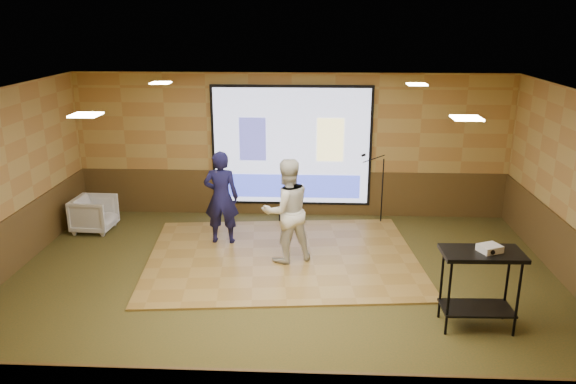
{
  "coord_description": "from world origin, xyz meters",
  "views": [
    {
      "loc": [
        0.48,
        -7.9,
        4.07
      ],
      "look_at": [
        0.05,
        0.92,
        1.3
      ],
      "focal_mm": 35.0,
      "sensor_mm": 36.0,
      "label": 1
    }
  ],
  "objects_px": {
    "player_left": "(221,197)",
    "banquet_chair": "(94,214)",
    "dance_floor": "(283,257)",
    "av_table": "(480,273)",
    "projector": "(490,248)",
    "duffel_bag": "(291,215)",
    "player_right": "(287,211)",
    "mic_stand": "(379,200)",
    "projector_screen": "(291,148)"
  },
  "relations": [
    {
      "from": "player_left",
      "to": "player_right",
      "type": "distance_m",
      "value": 1.45
    },
    {
      "from": "player_left",
      "to": "duffel_bag",
      "type": "relative_size",
      "value": 4.07
    },
    {
      "from": "player_right",
      "to": "av_table",
      "type": "height_order",
      "value": "player_right"
    },
    {
      "from": "mic_stand",
      "to": "duffel_bag",
      "type": "bearing_deg",
      "value": -170.32
    },
    {
      "from": "av_table",
      "to": "projector",
      "type": "height_order",
      "value": "projector"
    },
    {
      "from": "player_right",
      "to": "banquet_chair",
      "type": "height_order",
      "value": "player_right"
    },
    {
      "from": "player_left",
      "to": "banquet_chair",
      "type": "bearing_deg",
      "value": -11.44
    },
    {
      "from": "dance_floor",
      "to": "mic_stand",
      "type": "distance_m",
      "value": 2.68
    },
    {
      "from": "mic_stand",
      "to": "banquet_chair",
      "type": "relative_size",
      "value": 1.93
    },
    {
      "from": "av_table",
      "to": "banquet_chair",
      "type": "relative_size",
      "value": 1.47
    },
    {
      "from": "dance_floor",
      "to": "projector",
      "type": "height_order",
      "value": "projector"
    },
    {
      "from": "av_table",
      "to": "projector",
      "type": "xyz_separation_m",
      "value": [
        0.08,
        0.0,
        0.35
      ]
    },
    {
      "from": "mic_stand",
      "to": "duffel_bag",
      "type": "height_order",
      "value": "mic_stand"
    },
    {
      "from": "projector_screen",
      "to": "banquet_chair",
      "type": "distance_m",
      "value": 4.16
    },
    {
      "from": "player_right",
      "to": "banquet_chair",
      "type": "relative_size",
      "value": 2.37
    },
    {
      "from": "dance_floor",
      "to": "banquet_chair",
      "type": "relative_size",
      "value": 6.15
    },
    {
      "from": "player_left",
      "to": "av_table",
      "type": "height_order",
      "value": "player_left"
    },
    {
      "from": "dance_floor",
      "to": "mic_stand",
      "type": "height_order",
      "value": "mic_stand"
    },
    {
      "from": "dance_floor",
      "to": "player_left",
      "type": "bearing_deg",
      "value": 151.96
    },
    {
      "from": "player_right",
      "to": "mic_stand",
      "type": "distance_m",
      "value": 2.72
    },
    {
      "from": "projector_screen",
      "to": "projector",
      "type": "bearing_deg",
      "value": -57.63
    },
    {
      "from": "banquet_chair",
      "to": "duffel_bag",
      "type": "height_order",
      "value": "banquet_chair"
    },
    {
      "from": "projector",
      "to": "duffel_bag",
      "type": "bearing_deg",
      "value": 100.42
    },
    {
      "from": "projector_screen",
      "to": "player_right",
      "type": "xyz_separation_m",
      "value": [
        0.02,
        -2.41,
        -0.54
      ]
    },
    {
      "from": "player_left",
      "to": "mic_stand",
      "type": "distance_m",
      "value": 3.29
    },
    {
      "from": "dance_floor",
      "to": "av_table",
      "type": "height_order",
      "value": "av_table"
    },
    {
      "from": "projector_screen",
      "to": "player_left",
      "type": "height_order",
      "value": "projector_screen"
    },
    {
      "from": "player_left",
      "to": "banquet_chair",
      "type": "height_order",
      "value": "player_left"
    },
    {
      "from": "dance_floor",
      "to": "projector",
      "type": "distance_m",
      "value": 3.76
    },
    {
      "from": "player_left",
      "to": "duffel_bag",
      "type": "height_order",
      "value": "player_left"
    },
    {
      "from": "player_left",
      "to": "player_right",
      "type": "bearing_deg",
      "value": 148.36
    },
    {
      "from": "player_left",
      "to": "player_right",
      "type": "xyz_separation_m",
      "value": [
        1.24,
        -0.76,
        0.03
      ]
    },
    {
      "from": "av_table",
      "to": "mic_stand",
      "type": "relative_size",
      "value": 0.76
    },
    {
      "from": "projector_screen",
      "to": "av_table",
      "type": "distance_m",
      "value": 5.23
    },
    {
      "from": "dance_floor",
      "to": "mic_stand",
      "type": "relative_size",
      "value": 3.18
    },
    {
      "from": "projector_screen",
      "to": "projector",
      "type": "distance_m",
      "value": 5.24
    },
    {
      "from": "player_right",
      "to": "av_table",
      "type": "distance_m",
      "value": 3.36
    },
    {
      "from": "projector",
      "to": "av_table",
      "type": "bearing_deg",
      "value": 157.14
    },
    {
      "from": "dance_floor",
      "to": "player_right",
      "type": "distance_m",
      "value": 0.93
    },
    {
      "from": "projector",
      "to": "banquet_chair",
      "type": "bearing_deg",
      "value": 129.38
    },
    {
      "from": "banquet_chair",
      "to": "duffel_bag",
      "type": "bearing_deg",
      "value": -76.08
    },
    {
      "from": "av_table",
      "to": "banquet_chair",
      "type": "bearing_deg",
      "value": 153.28
    },
    {
      "from": "dance_floor",
      "to": "duffel_bag",
      "type": "bearing_deg",
      "value": 88.07
    },
    {
      "from": "dance_floor",
      "to": "duffel_bag",
      "type": "distance_m",
      "value": 1.9
    },
    {
      "from": "dance_floor",
      "to": "banquet_chair",
      "type": "bearing_deg",
      "value": 163.14
    },
    {
      "from": "player_left",
      "to": "mic_stand",
      "type": "bearing_deg",
      "value": -157.65
    },
    {
      "from": "mic_stand",
      "to": "duffel_bag",
      "type": "xyz_separation_m",
      "value": [
        -1.8,
        0.03,
        -0.36
      ]
    },
    {
      "from": "dance_floor",
      "to": "player_left",
      "type": "xyz_separation_m",
      "value": [
        -1.16,
        0.62,
        0.89
      ]
    },
    {
      "from": "projector_screen",
      "to": "projector",
      "type": "xyz_separation_m",
      "value": [
        2.8,
        -4.42,
        -0.31
      ]
    },
    {
      "from": "av_table",
      "to": "projector_screen",
      "type": "bearing_deg",
      "value": 121.57
    }
  ]
}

